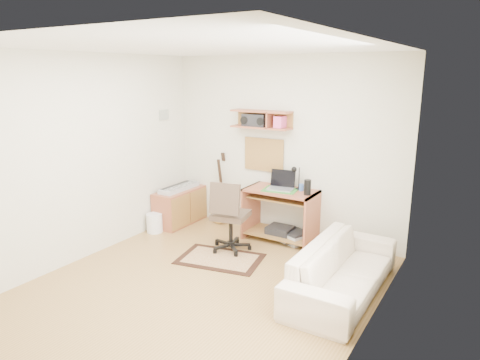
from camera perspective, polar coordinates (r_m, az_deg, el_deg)
The scene contains 22 objects.
floor at distance 5.09m, azimuth -4.85°, elevation -13.75°, with size 3.60×4.00×0.01m, color #A37B44.
ceiling at distance 4.52m, azimuth -5.56°, elevation 17.01°, with size 3.60×4.00×0.01m, color white.
back_wall at distance 6.32m, azimuth 5.69°, elevation 4.26°, with size 3.60×0.01×2.60m, color beige.
left_wall at distance 5.87m, azimuth -19.53°, elevation 2.76°, with size 0.01×4.00×2.60m, color beige.
right_wall at distance 3.87m, azimuth 16.88°, elevation -2.54°, with size 0.01×4.00×2.60m, color beige.
wall_shelf at distance 6.29m, azimuth 2.77°, elevation 7.94°, with size 0.90×0.25×0.26m, color #A15639.
cork_board at distance 6.46m, azimuth 3.16°, elevation 3.34°, with size 0.64×0.03×0.49m, color tan.
wall_photo at distance 6.83m, azimuth -9.92°, elevation 8.40°, with size 0.02×0.20×0.15m, color #4C8CBF.
desk at distance 6.26m, azimuth 5.30°, elevation -4.59°, with size 1.00×0.55×0.75m, color #A15639, non-canonical shape.
laptop at distance 6.10m, azimuth 5.33°, elevation -0.09°, with size 0.35×0.35×0.27m, color silver, non-canonical shape.
speaker at distance 5.91m, azimuth 8.83°, elevation -0.95°, with size 0.09×0.09×0.21m, color black.
desk_lamp at distance 6.15m, azimuth 7.74°, elevation 0.24°, with size 0.11×0.11×0.33m, color black, non-canonical shape.
pencil_cup at distance 6.12m, azimuth 8.04°, elevation -0.96°, with size 0.07×0.07×0.10m, color #34599E.
boombox at distance 6.33m, azimuth 1.97°, elevation 7.81°, with size 0.36×0.17×0.19m, color black.
rug at distance 5.74m, azimuth -2.61°, elevation -10.24°, with size 1.05×0.70×0.01m, color tan.
task_chair at distance 5.85m, azimuth -1.22°, elevation -4.61°, with size 0.51×0.51×1.00m, color #3E3024, non-canonical shape.
cabinet at distance 7.02m, azimuth -7.88°, elevation -3.43°, with size 0.40×0.90×0.55m, color #A15639.
music_keyboard at distance 6.94m, azimuth -7.96°, elevation -1.00°, with size 0.24×0.75×0.07m, color #B2B5BA.
guitar at distance 6.86m, azimuth -2.72°, elevation -1.17°, with size 0.30×0.19×1.14m, color #B07D36, non-canonical shape.
waste_basket at distance 6.73m, azimuth -11.13°, elevation -5.54°, with size 0.24×0.24×0.29m, color white.
printer at distance 6.31m, azimuth 6.99°, elevation -7.27°, with size 0.41×0.32×0.15m, color #A5A8AA.
sofa at distance 4.93m, azimuth 13.37°, elevation -10.30°, with size 1.87×0.55×0.73m, color beige.
Camera 1 is at (2.69, -3.62, 2.36)m, focal length 32.59 mm.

